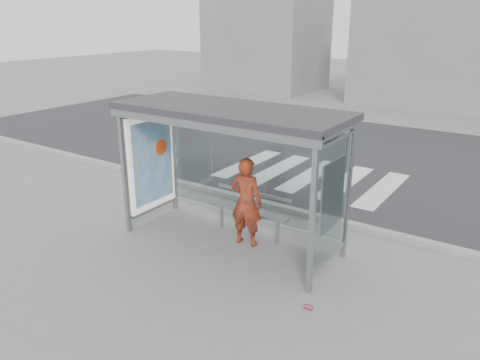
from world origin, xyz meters
name	(u,v)px	position (x,y,z in m)	size (l,w,h in m)	color
ground	(230,243)	(0.00, 0.00, 0.00)	(80.00, 80.00, 0.00)	slate
road	(360,157)	(0.00, 7.00, 0.00)	(30.00, 10.00, 0.01)	#28282A
curb	(280,207)	(0.00, 1.95, 0.06)	(30.00, 0.18, 0.12)	gray
crosswalk	(310,176)	(-0.50, 4.50, 0.00)	(4.55, 3.00, 0.00)	silver
bus_shelter	(215,139)	(-0.37, 0.06, 1.98)	(4.25, 1.65, 2.62)	gray
building_left	(267,36)	(-10.00, 18.00, 3.00)	(6.00, 5.00, 6.00)	slate
building_center	(447,52)	(0.00, 18.00, 2.50)	(8.00, 5.00, 5.00)	slate
person	(246,202)	(0.27, 0.16, 0.86)	(0.62, 0.41, 1.71)	#F24D16
bench	(249,211)	(0.12, 0.50, 0.52)	(1.69, 0.31, 0.87)	slate
soda_can	(308,307)	(2.20, -1.11, 0.03)	(0.07, 0.07, 0.13)	#CD3C6D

